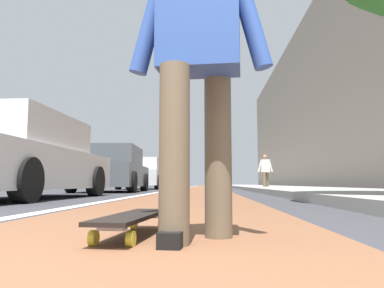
# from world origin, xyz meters

# --- Properties ---
(ground_plane) EXTENTS (80.00, 80.00, 0.00)m
(ground_plane) POSITION_xyz_m (10.00, 0.00, 0.00)
(ground_plane) COLOR #38383D
(bike_lane_paint) EXTENTS (56.00, 2.14, 0.00)m
(bike_lane_paint) POSITION_xyz_m (24.00, 0.00, 0.00)
(bike_lane_paint) COLOR brown
(bike_lane_paint) RESTS_ON ground
(lane_stripe_white) EXTENTS (52.00, 0.16, 0.01)m
(lane_stripe_white) POSITION_xyz_m (20.00, 1.22, 0.00)
(lane_stripe_white) COLOR silver
(lane_stripe_white) RESTS_ON ground
(sidewalk_curb) EXTENTS (52.00, 3.20, 0.14)m
(sidewalk_curb) POSITION_xyz_m (18.00, -3.36, 0.07)
(sidewalk_curb) COLOR #9E9B93
(sidewalk_curb) RESTS_ON ground
(building_facade) EXTENTS (40.00, 1.20, 10.04)m
(building_facade) POSITION_xyz_m (22.00, -6.53, 5.02)
(building_facade) COLOR gray
(building_facade) RESTS_ON ground
(skateboard) EXTENTS (0.85, 0.28, 0.11)m
(skateboard) POSITION_xyz_m (1.14, 0.02, 0.09)
(skateboard) COLOR yellow
(skateboard) RESTS_ON ground
(skater_person) EXTENTS (0.45, 0.72, 1.64)m
(skater_person) POSITION_xyz_m (0.99, -0.32, 0.94)
(skater_person) COLOR brown
(skater_person) RESTS_ON ground
(parked_car_near) EXTENTS (4.64, 2.03, 1.48)m
(parked_car_near) POSITION_xyz_m (5.63, 2.98, 0.71)
(parked_car_near) COLOR silver
(parked_car_near) RESTS_ON ground
(parked_car_mid) EXTENTS (4.18, 2.14, 1.48)m
(parked_car_mid) POSITION_xyz_m (11.23, 2.86, 0.71)
(parked_car_mid) COLOR #4C5156
(parked_car_mid) RESTS_ON ground
(parked_car_far) EXTENTS (4.17, 2.13, 1.49)m
(parked_car_far) POSITION_xyz_m (17.22, 2.97, 0.72)
(parked_car_far) COLOR silver
(parked_car_far) RESTS_ON ground
(traffic_light) EXTENTS (0.33, 0.28, 4.38)m
(traffic_light) POSITION_xyz_m (21.23, 1.62, 3.02)
(traffic_light) COLOR #2D2D2D
(traffic_light) RESTS_ON ground
(pedestrian_distant) EXTENTS (0.42, 0.66, 1.51)m
(pedestrian_distant) POSITION_xyz_m (15.23, -2.77, 0.86)
(pedestrian_distant) COLOR brown
(pedestrian_distant) RESTS_ON ground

